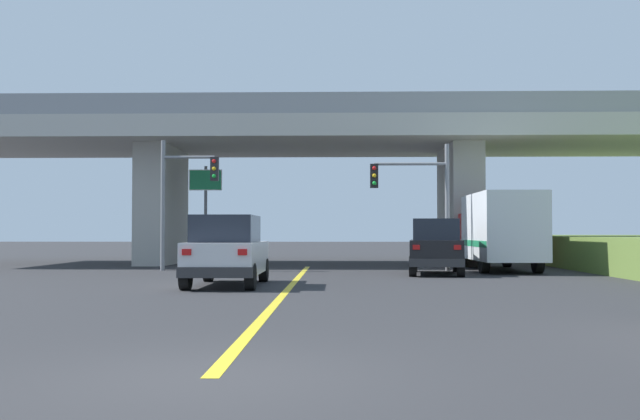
{
  "coord_description": "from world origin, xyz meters",
  "views": [
    {
      "loc": [
        1.36,
        -7.82,
        1.55
      ],
      "look_at": [
        0.64,
        21.44,
        2.42
      ],
      "focal_mm": 41.48,
      "sensor_mm": 36.0,
      "label": 1
    }
  ],
  "objects_px": {
    "traffic_signal_nearside": "(419,191)",
    "box_truck": "(499,230)",
    "suv_crossing": "(436,247)",
    "suv_lead": "(227,251)",
    "traffic_signal_farside": "(182,189)",
    "highway_sign": "(206,193)"
  },
  "relations": [
    {
      "from": "traffic_signal_nearside",
      "to": "box_truck",
      "type": "bearing_deg",
      "value": 5.49
    },
    {
      "from": "suv_crossing",
      "to": "suv_lead",
      "type": "bearing_deg",
      "value": -132.31
    },
    {
      "from": "traffic_signal_nearside",
      "to": "traffic_signal_farside",
      "type": "relative_size",
      "value": 0.96
    },
    {
      "from": "highway_sign",
      "to": "suv_lead",
      "type": "bearing_deg",
      "value": -77.03
    },
    {
      "from": "suv_crossing",
      "to": "box_truck",
      "type": "height_order",
      "value": "box_truck"
    },
    {
      "from": "suv_lead",
      "to": "box_truck",
      "type": "xyz_separation_m",
      "value": [
        9.64,
        8.67,
        0.6
      ]
    },
    {
      "from": "traffic_signal_nearside",
      "to": "traffic_signal_farside",
      "type": "distance_m",
      "value": 9.56
    },
    {
      "from": "highway_sign",
      "to": "traffic_signal_farside",
      "type": "bearing_deg",
      "value": -92.12
    },
    {
      "from": "suv_lead",
      "to": "highway_sign",
      "type": "xyz_separation_m",
      "value": [
        -2.95,
        12.81,
        2.35
      ]
    },
    {
      "from": "suv_crossing",
      "to": "highway_sign",
      "type": "relative_size",
      "value": 0.98
    },
    {
      "from": "traffic_signal_farside",
      "to": "box_truck",
      "type": "bearing_deg",
      "value": 1.24
    },
    {
      "from": "traffic_signal_nearside",
      "to": "suv_lead",
      "type": "bearing_deg",
      "value": -127.6
    },
    {
      "from": "suv_crossing",
      "to": "box_truck",
      "type": "bearing_deg",
      "value": 50.18
    },
    {
      "from": "suv_lead",
      "to": "traffic_signal_nearside",
      "type": "relative_size",
      "value": 0.91
    },
    {
      "from": "suv_lead",
      "to": "traffic_signal_nearside",
      "type": "bearing_deg",
      "value": 52.4
    },
    {
      "from": "suv_crossing",
      "to": "traffic_signal_nearside",
      "type": "relative_size",
      "value": 0.89
    },
    {
      "from": "box_truck",
      "to": "traffic_signal_nearside",
      "type": "height_order",
      "value": "traffic_signal_nearside"
    },
    {
      "from": "traffic_signal_nearside",
      "to": "traffic_signal_farside",
      "type": "height_order",
      "value": "traffic_signal_farside"
    },
    {
      "from": "traffic_signal_nearside",
      "to": "highway_sign",
      "type": "bearing_deg",
      "value": 154.64
    },
    {
      "from": "traffic_signal_nearside",
      "to": "highway_sign",
      "type": "height_order",
      "value": "traffic_signal_nearside"
    },
    {
      "from": "suv_lead",
      "to": "traffic_signal_nearside",
      "type": "height_order",
      "value": "traffic_signal_nearside"
    },
    {
      "from": "suv_lead",
      "to": "traffic_signal_farside",
      "type": "bearing_deg",
      "value": 110.35
    }
  ]
}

